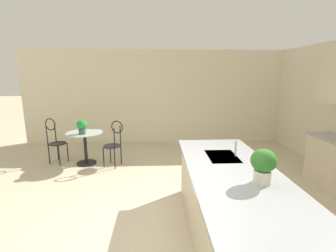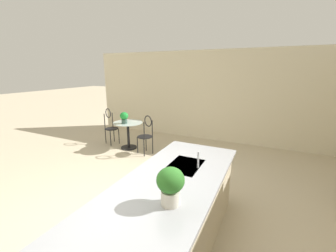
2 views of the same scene
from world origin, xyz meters
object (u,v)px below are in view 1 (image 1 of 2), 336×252
(chair_by_island, at_px, (55,139))
(potted_plant_counter_near, at_px, (263,164))
(bistro_table, at_px, (85,145))
(chair_near_window, at_px, (114,141))
(potted_plant_on_table, at_px, (82,126))

(chair_by_island, height_order, potted_plant_counter_near, potted_plant_counter_near)
(chair_by_island, relative_size, potted_plant_counter_near, 2.84)
(chair_by_island, bearing_deg, bistro_table, 80.41)
(chair_near_window, xyz_separation_m, chair_by_island, (-0.29, -1.39, 0.00))
(bistro_table, relative_size, chair_near_window, 0.77)
(chair_by_island, relative_size, potted_plant_on_table, 3.38)
(bistro_table, bearing_deg, chair_by_island, -99.59)
(potted_plant_on_table, xyz_separation_m, potted_plant_counter_near, (2.94, 2.72, 0.21))
(chair_near_window, bearing_deg, potted_plant_counter_near, 35.03)
(chair_near_window, distance_m, potted_plant_on_table, 0.77)
(chair_near_window, relative_size, chair_by_island, 1.00)
(bistro_table, height_order, potted_plant_on_table, potted_plant_on_table)
(chair_near_window, distance_m, chair_by_island, 1.42)
(bistro_table, relative_size, potted_plant_on_table, 2.59)
(potted_plant_on_table, bearing_deg, bistro_table, 179.00)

